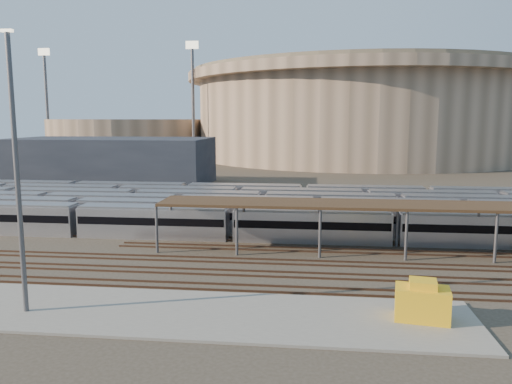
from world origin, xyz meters
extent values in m
plane|color=#383026|center=(0.00, 0.00, 0.00)|extent=(420.00, 420.00, 0.00)
cube|color=gray|center=(-5.00, -15.00, 0.10)|extent=(50.00, 9.00, 0.20)
cube|color=silver|center=(-1.13, 8.00, 1.80)|extent=(112.00, 2.90, 3.60)
cube|color=silver|center=(-3.37, 12.20, 1.80)|extent=(112.00, 2.90, 3.60)
cube|color=silver|center=(-9.85, 16.40, 1.80)|extent=(112.00, 2.90, 3.60)
cube|color=silver|center=(1.40, 20.60, 1.80)|extent=(112.00, 2.90, 3.60)
cube|color=silver|center=(-2.72, 24.80, 1.80)|extent=(112.00, 2.90, 3.60)
cube|color=silver|center=(7.04, 29.00, 1.80)|extent=(112.00, 2.90, 3.60)
cylinder|color=#535458|center=(-8.00, 1.30, 2.50)|extent=(0.30, 0.30, 5.00)
cylinder|color=#535458|center=(-8.00, 6.70, 2.50)|extent=(0.30, 0.30, 5.00)
cylinder|color=#535458|center=(0.57, 1.30, 2.50)|extent=(0.30, 0.30, 5.00)
cylinder|color=#535458|center=(0.57, 6.70, 2.50)|extent=(0.30, 0.30, 5.00)
cylinder|color=#535458|center=(9.14, 1.30, 2.50)|extent=(0.30, 0.30, 5.00)
cylinder|color=#535458|center=(9.14, 6.70, 2.50)|extent=(0.30, 0.30, 5.00)
cylinder|color=#535458|center=(17.71, 1.30, 2.50)|extent=(0.30, 0.30, 5.00)
cylinder|color=#535458|center=(17.71, 6.70, 2.50)|extent=(0.30, 0.30, 5.00)
cylinder|color=#535458|center=(26.29, 1.30, 2.50)|extent=(0.30, 0.30, 5.00)
cylinder|color=#535458|center=(26.29, 6.70, 2.50)|extent=(0.30, 0.30, 5.00)
cube|color=#352315|center=(22.00, 4.00, 5.15)|extent=(60.00, 6.00, 0.30)
cube|color=#4C3323|center=(0.00, -1.75, 0.09)|extent=(170.00, 0.12, 0.18)
cube|color=#4C3323|center=(0.00, -0.25, 0.09)|extent=(170.00, 0.12, 0.18)
cube|color=#4C3323|center=(0.00, -5.75, 0.09)|extent=(170.00, 0.12, 0.18)
cube|color=#4C3323|center=(0.00, -4.25, 0.09)|extent=(170.00, 0.12, 0.18)
cube|color=#4C3323|center=(0.00, -9.75, 0.09)|extent=(170.00, 0.12, 0.18)
cube|color=#4C3323|center=(0.00, -8.25, 0.09)|extent=(170.00, 0.12, 0.18)
cylinder|color=#A0856C|center=(25.00, 140.00, 14.00)|extent=(116.00, 116.00, 28.00)
cylinder|color=#A0856C|center=(25.00, 140.00, 29.50)|extent=(124.00, 124.00, 3.00)
cylinder|color=#6B614C|center=(25.00, 140.00, 31.75)|extent=(120.00, 120.00, 1.50)
cylinder|color=#A0856C|center=(-60.00, 130.00, 7.00)|extent=(56.00, 56.00, 14.00)
cube|color=#1E232D|center=(-35.00, 55.00, 5.00)|extent=(42.00, 20.00, 10.00)
cylinder|color=#535458|center=(-30.00, 110.00, 18.00)|extent=(1.00, 1.00, 36.00)
cube|color=#FFF2CC|center=(-30.00, 110.00, 37.20)|extent=(4.00, 0.60, 2.40)
cylinder|color=#535458|center=(-85.00, 120.00, 18.00)|extent=(1.00, 1.00, 36.00)
cube|color=#FFF2CC|center=(-85.00, 120.00, 37.20)|extent=(4.00, 0.60, 2.40)
cylinder|color=#535458|center=(-10.00, 160.00, 18.00)|extent=(1.00, 1.00, 36.00)
cube|color=#FFF2CC|center=(-10.00, 160.00, 37.20)|extent=(4.00, 0.60, 2.40)
cylinder|color=#535458|center=(-12.36, -16.07, 10.04)|extent=(0.36, 0.36, 19.68)
cube|color=#FFF2CC|center=(-12.36, -16.07, 19.98)|extent=(0.81, 0.32, 0.20)
cube|color=yellow|center=(16.01, -14.43, 1.34)|extent=(3.96, 2.83, 2.28)
camera|label=1|loc=(8.23, -48.75, 14.08)|focal=35.00mm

